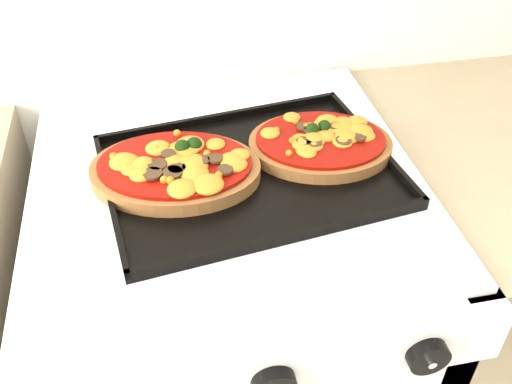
{
  "coord_description": "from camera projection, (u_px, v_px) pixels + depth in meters",
  "views": [
    {
      "loc": [
        -0.05,
        1.02,
        1.45
      ],
      "look_at": [
        0.08,
        1.64,
        0.92
      ],
      "focal_mm": 40.0,
      "sensor_mm": 36.0,
      "label": 1
    }
  ],
  "objects": [
    {
      "name": "stove",
      "position": [
        234.0,
        350.0,
        1.16
      ],
      "size": [
        0.6,
        0.6,
        0.91
      ],
      "primitive_type": "cube",
      "color": "white",
      "rests_on": "floor"
    },
    {
      "name": "pizza_left",
      "position": [
        175.0,
        167.0,
        0.84
      ],
      "size": [
        0.28,
        0.23,
        0.04
      ],
      "primitive_type": null,
      "rotation": [
        0.0,
        0.0,
        -0.19
      ],
      "color": "brown",
      "rests_on": "baking_tray"
    },
    {
      "name": "control_panel",
      "position": [
        271.0,
        370.0,
        0.67
      ],
      "size": [
        0.6,
        0.02,
        0.09
      ],
      "primitive_type": "cube",
      "color": "white",
      "rests_on": "stove"
    },
    {
      "name": "knob_right",
      "position": [
        428.0,
        357.0,
        0.69
      ],
      "size": [
        0.05,
        0.02,
        0.05
      ],
      "primitive_type": "cylinder",
      "rotation": [
        1.57,
        0.0,
        0.0
      ],
      "color": "black",
      "rests_on": "control_panel"
    },
    {
      "name": "baking_tray",
      "position": [
        249.0,
        170.0,
        0.86
      ],
      "size": [
        0.46,
        0.37,
        0.02
      ],
      "primitive_type": "cube",
      "rotation": [
        0.0,
        0.0,
        0.13
      ],
      "color": "black",
      "rests_on": "stove"
    },
    {
      "name": "pizza_right",
      "position": [
        320.0,
        142.0,
        0.89
      ],
      "size": [
        0.26,
        0.21,
        0.03
      ],
      "primitive_type": null,
      "rotation": [
        0.0,
        0.0,
        -0.2
      ],
      "color": "brown",
      "rests_on": "baking_tray"
    }
  ]
}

